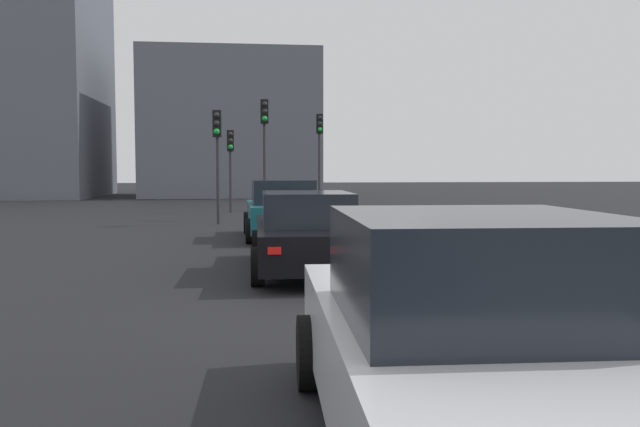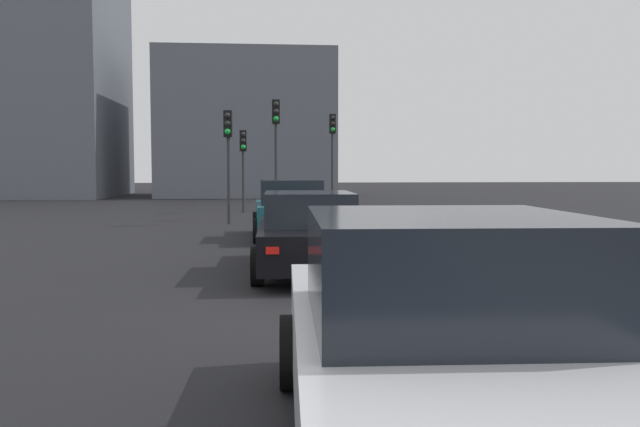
{
  "view_description": "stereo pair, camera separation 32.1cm",
  "coord_description": "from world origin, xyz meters",
  "px_view_note": "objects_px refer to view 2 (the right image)",
  "views": [
    {
      "loc": [
        -8.47,
        1.25,
        1.9
      ],
      "look_at": [
        2.16,
        0.01,
        1.17
      ],
      "focal_mm": 37.16,
      "sensor_mm": 36.0,
      "label": 1
    },
    {
      "loc": [
        -8.5,
        0.93,
        1.9
      ],
      "look_at": [
        2.16,
        0.01,
        1.17
      ],
      "focal_mm": 37.16,
      "sensor_mm": 36.0,
      "label": 2
    }
  ],
  "objects_px": {
    "car_teal_lead": "(290,210)",
    "traffic_light_near_right": "(243,153)",
    "traffic_light_far_left": "(332,141)",
    "traffic_light_near_left": "(228,142)",
    "car_white_third": "(440,341)",
    "car_black_second": "(308,233)",
    "traffic_light_far_right": "(276,134)"
  },
  "relations": [
    {
      "from": "car_white_third",
      "to": "traffic_light_near_left",
      "type": "height_order",
      "value": "traffic_light_near_left"
    },
    {
      "from": "car_teal_lead",
      "to": "car_white_third",
      "type": "bearing_deg",
      "value": -179.27
    },
    {
      "from": "car_black_second",
      "to": "traffic_light_near_right",
      "type": "relative_size",
      "value": 1.36
    },
    {
      "from": "car_teal_lead",
      "to": "traffic_light_far_right",
      "type": "distance_m",
      "value": 7.35
    },
    {
      "from": "car_black_second",
      "to": "traffic_light_near_left",
      "type": "bearing_deg",
      "value": 11.73
    },
    {
      "from": "car_teal_lead",
      "to": "traffic_light_far_right",
      "type": "height_order",
      "value": "traffic_light_far_right"
    },
    {
      "from": "car_teal_lead",
      "to": "traffic_light_far_right",
      "type": "xyz_separation_m",
      "value": [
        6.93,
        0.25,
        2.43
      ]
    },
    {
      "from": "traffic_light_near_left",
      "to": "traffic_light_far_right",
      "type": "height_order",
      "value": "traffic_light_far_right"
    },
    {
      "from": "car_teal_lead",
      "to": "car_white_third",
      "type": "distance_m",
      "value": 13.83
    },
    {
      "from": "car_teal_lead",
      "to": "traffic_light_near_right",
      "type": "bearing_deg",
      "value": 7.49
    },
    {
      "from": "car_white_third",
      "to": "traffic_light_far_right",
      "type": "distance_m",
      "value": 20.91
    },
    {
      "from": "car_teal_lead",
      "to": "traffic_light_far_right",
      "type": "bearing_deg",
      "value": 1.1
    },
    {
      "from": "traffic_light_near_left",
      "to": "traffic_light_far_left",
      "type": "bearing_deg",
      "value": 156.38
    },
    {
      "from": "traffic_light_far_left",
      "to": "traffic_light_near_left",
      "type": "bearing_deg",
      "value": -31.29
    },
    {
      "from": "car_teal_lead",
      "to": "traffic_light_far_left",
      "type": "height_order",
      "value": "traffic_light_far_left"
    },
    {
      "from": "car_black_second",
      "to": "traffic_light_far_right",
      "type": "height_order",
      "value": "traffic_light_far_right"
    },
    {
      "from": "car_white_third",
      "to": "car_black_second",
      "type": "bearing_deg",
      "value": 4.36
    },
    {
      "from": "car_black_second",
      "to": "traffic_light_far_left",
      "type": "relative_size",
      "value": 1.09
    },
    {
      "from": "traffic_light_far_right",
      "to": "car_teal_lead",
      "type": "bearing_deg",
      "value": -0.95
    },
    {
      "from": "traffic_light_near_right",
      "to": "traffic_light_far_right",
      "type": "xyz_separation_m",
      "value": [
        -3.76,
        -1.34,
        0.64
      ]
    },
    {
      "from": "traffic_light_near_right",
      "to": "traffic_light_far_left",
      "type": "distance_m",
      "value": 4.51
    },
    {
      "from": "traffic_light_near_right",
      "to": "traffic_light_far_left",
      "type": "xyz_separation_m",
      "value": [
        1.89,
        -4.06,
        0.6
      ]
    },
    {
      "from": "car_white_third",
      "to": "traffic_light_far_left",
      "type": "height_order",
      "value": "traffic_light_far_left"
    },
    {
      "from": "car_teal_lead",
      "to": "traffic_light_near_left",
      "type": "bearing_deg",
      "value": 21.25
    },
    {
      "from": "car_black_second",
      "to": "car_white_third",
      "type": "distance_m",
      "value": 7.88
    },
    {
      "from": "traffic_light_far_left",
      "to": "traffic_light_far_right",
      "type": "height_order",
      "value": "traffic_light_far_right"
    },
    {
      "from": "car_teal_lead",
      "to": "traffic_light_near_right",
      "type": "distance_m",
      "value": 10.95
    },
    {
      "from": "car_teal_lead",
      "to": "car_white_third",
      "type": "xyz_separation_m",
      "value": [
        -13.83,
        -0.41,
        0.01
      ]
    },
    {
      "from": "car_teal_lead",
      "to": "traffic_light_near_right",
      "type": "xyz_separation_m",
      "value": [
        10.69,
        1.59,
        1.79
      ]
    },
    {
      "from": "car_black_second",
      "to": "traffic_light_far_left",
      "type": "xyz_separation_m",
      "value": [
        18.53,
        -2.39,
        2.44
      ]
    },
    {
      "from": "traffic_light_near_left",
      "to": "traffic_light_far_left",
      "type": "height_order",
      "value": "traffic_light_far_left"
    },
    {
      "from": "traffic_light_far_left",
      "to": "car_black_second",
      "type": "bearing_deg",
      "value": -9.59
    }
  ]
}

